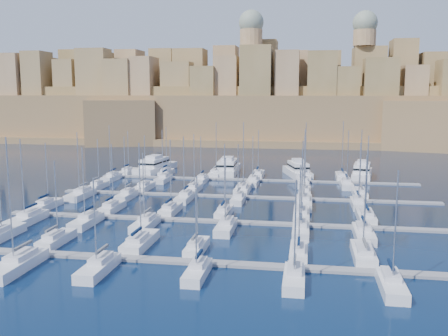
% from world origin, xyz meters
% --- Properties ---
extents(ground, '(600.00, 600.00, 0.00)m').
position_xyz_m(ground, '(0.00, 0.00, 0.00)').
color(ground, black).
rests_on(ground, ground).
extents(pontoon_near, '(84.00, 2.00, 0.40)m').
position_xyz_m(pontoon_near, '(0.00, -34.00, 0.20)').
color(pontoon_near, slate).
rests_on(pontoon_near, ground).
extents(pontoon_mid_near, '(84.00, 2.00, 0.40)m').
position_xyz_m(pontoon_mid_near, '(0.00, -12.00, 0.20)').
color(pontoon_mid_near, slate).
rests_on(pontoon_mid_near, ground).
extents(pontoon_mid_far, '(84.00, 2.00, 0.40)m').
position_xyz_m(pontoon_mid_far, '(0.00, 10.00, 0.20)').
color(pontoon_mid_far, slate).
rests_on(pontoon_mid_far, ground).
extents(pontoon_far, '(84.00, 2.00, 0.40)m').
position_xyz_m(pontoon_far, '(0.00, 32.00, 0.20)').
color(pontoon_far, slate).
rests_on(pontoon_far, ground).
extents(sailboat_1, '(2.62, 8.72, 13.16)m').
position_xyz_m(sailboat_1, '(-24.10, -28.75, 0.73)').
color(sailboat_1, silver).
rests_on(sailboat_1, ground).
extents(sailboat_2, '(3.06, 10.21, 16.01)m').
position_xyz_m(sailboat_2, '(-10.91, -28.02, 0.77)').
color(sailboat_2, silver).
rests_on(sailboat_2, ground).
extents(sailboat_3, '(2.40, 8.00, 11.47)m').
position_xyz_m(sailboat_3, '(-1.90, -29.11, 0.71)').
color(sailboat_3, silver).
rests_on(sailboat_3, ground).
extents(sailboat_4, '(2.46, 8.20, 13.44)m').
position_xyz_m(sailboat_4, '(12.85, -29.01, 0.73)').
color(sailboat_4, silver).
rests_on(sailboat_4, ground).
extents(sailboat_5, '(2.90, 9.68, 14.89)m').
position_xyz_m(sailboat_5, '(21.80, -28.28, 0.76)').
color(sailboat_5, silver).
rests_on(sailboat_5, ground).
extents(sailboat_7, '(3.29, 10.97, 17.89)m').
position_xyz_m(sailboat_7, '(-23.48, -40.36, 0.79)').
color(sailboat_7, silver).
rests_on(sailboat_7, ground).
extents(sailboat_8, '(2.77, 9.23, 12.86)m').
position_xyz_m(sailboat_8, '(-12.54, -39.50, 0.74)').
color(sailboat_8, silver).
rests_on(sailboat_8, ground).
extents(sailboat_9, '(2.41, 8.02, 11.54)m').
position_xyz_m(sailboat_9, '(0.39, -38.91, 0.71)').
color(sailboat_9, silver).
rests_on(sailboat_9, ground).
extents(sailboat_10, '(2.56, 8.54, 13.26)m').
position_xyz_m(sailboat_10, '(12.51, -39.16, 0.73)').
color(sailboat_10, silver).
rests_on(sailboat_10, ground).
extents(sailboat_11, '(2.69, 8.97, 14.70)m').
position_xyz_m(sailboat_11, '(23.86, -39.37, 0.75)').
color(sailboat_11, silver).
rests_on(sailboat_11, ground).
extents(sailboat_12, '(2.61, 8.69, 13.49)m').
position_xyz_m(sailboat_12, '(-37.75, -6.76, 0.74)').
color(sailboat_12, silver).
rests_on(sailboat_12, ground).
extents(sailboat_13, '(2.62, 8.74, 13.52)m').
position_xyz_m(sailboat_13, '(-23.92, -6.74, 0.74)').
color(sailboat_13, silver).
rests_on(sailboat_13, ground).
extents(sailboat_14, '(2.66, 8.86, 14.56)m').
position_xyz_m(sailboat_14, '(-12.09, -6.68, 0.75)').
color(sailboat_14, silver).
rests_on(sailboat_14, ground).
extents(sailboat_15, '(2.53, 8.44, 13.95)m').
position_xyz_m(sailboat_15, '(-1.53, -6.89, 0.74)').
color(sailboat_15, silver).
rests_on(sailboat_15, ground).
extents(sailboat_16, '(2.89, 9.65, 14.71)m').
position_xyz_m(sailboat_16, '(12.96, -6.30, 0.75)').
color(sailboat_16, silver).
rests_on(sailboat_16, ground).
extents(sailboat_17, '(2.98, 9.93, 15.75)m').
position_xyz_m(sailboat_17, '(24.55, -6.16, 0.76)').
color(sailboat_17, silver).
rests_on(sailboat_17, ground).
extents(sailboat_18, '(3.14, 10.46, 15.47)m').
position_xyz_m(sailboat_18, '(-35.40, -18.10, 0.77)').
color(sailboat_18, silver).
rests_on(sailboat_18, ground).
extents(sailboat_19, '(2.83, 9.44, 14.10)m').
position_xyz_m(sailboat_19, '(-24.30, -17.60, 0.75)').
color(sailboat_19, silver).
rests_on(sailboat_19, ground).
extents(sailboat_20, '(2.83, 9.44, 13.40)m').
position_xyz_m(sailboat_20, '(-13.49, -17.60, 0.74)').
color(sailboat_20, silver).
rests_on(sailboat_20, ground).
extents(sailboat_21, '(2.74, 9.12, 12.82)m').
position_xyz_m(sailboat_21, '(0.53, -17.45, 0.73)').
color(sailboat_21, silver).
rests_on(sailboat_21, ground).
extents(sailboat_22, '(2.69, 8.98, 14.63)m').
position_xyz_m(sailboat_22, '(12.99, -17.38, 0.75)').
color(sailboat_22, silver).
rests_on(sailboat_22, ground).
extents(sailboat_23, '(2.96, 9.85, 14.63)m').
position_xyz_m(sailboat_23, '(22.96, -17.81, 0.76)').
color(sailboat_23, silver).
rests_on(sailboat_23, ground).
extents(sailboat_24, '(2.41, 8.02, 12.40)m').
position_xyz_m(sailboat_24, '(-36.28, 14.91, 0.72)').
color(sailboat_24, silver).
rests_on(sailboat_24, ground).
extents(sailboat_25, '(2.71, 9.05, 13.34)m').
position_xyz_m(sailboat_25, '(-24.62, 15.41, 0.74)').
color(sailboat_25, silver).
rests_on(sailboat_25, ground).
extents(sailboat_26, '(2.60, 8.67, 13.85)m').
position_xyz_m(sailboat_26, '(-12.49, 15.22, 0.74)').
color(sailboat_26, silver).
rests_on(sailboat_26, ground).
extents(sailboat_27, '(3.19, 10.63, 16.66)m').
position_xyz_m(sailboat_27, '(-0.92, 16.19, 0.78)').
color(sailboat_27, silver).
rests_on(sailboat_27, ground).
extents(sailboat_28, '(2.63, 8.78, 13.52)m').
position_xyz_m(sailboat_28, '(13.41, 15.28, 0.74)').
color(sailboat_28, silver).
rests_on(sailboat_28, ground).
extents(sailboat_29, '(2.85, 9.50, 15.31)m').
position_xyz_m(sailboat_29, '(25.63, 15.63, 0.76)').
color(sailboat_29, silver).
rests_on(sailboat_29, ground).
extents(sailboat_30, '(3.11, 10.38, 14.92)m').
position_xyz_m(sailboat_30, '(-35.56, 3.94, 0.76)').
color(sailboat_30, silver).
rests_on(sailboat_30, ground).
extents(sailboat_31, '(2.64, 8.81, 14.04)m').
position_xyz_m(sailboat_31, '(-25.23, 4.71, 0.74)').
color(sailboat_31, silver).
rests_on(sailboat_31, ground).
extents(sailboat_32, '(2.69, 8.96, 14.30)m').
position_xyz_m(sailboat_32, '(-12.04, 4.63, 0.75)').
color(sailboat_32, silver).
rests_on(sailboat_32, ground).
extents(sailboat_33, '(2.46, 8.22, 12.81)m').
position_xyz_m(sailboat_33, '(-0.46, 5.00, 0.73)').
color(sailboat_33, silver).
rests_on(sailboat_33, ground).
extents(sailboat_34, '(3.34, 11.14, 16.19)m').
position_xyz_m(sailboat_34, '(13.25, 3.56, 0.78)').
color(sailboat_34, silver).
rests_on(sailboat_34, ground).
extents(sailboat_35, '(2.64, 8.79, 13.50)m').
position_xyz_m(sailboat_35, '(24.24, 4.72, 0.74)').
color(sailboat_35, silver).
rests_on(sailboat_35, ground).
extents(sailboat_36, '(2.52, 8.39, 12.60)m').
position_xyz_m(sailboat_36, '(-36.85, 37.09, 0.73)').
color(sailboat_36, silver).
rests_on(sailboat_36, ground).
extents(sailboat_37, '(2.58, 8.60, 13.89)m').
position_xyz_m(sailboat_37, '(-25.56, 37.19, 0.74)').
color(sailboat_37, silver).
rests_on(sailboat_37, ground).
extents(sailboat_38, '(2.91, 9.69, 15.41)m').
position_xyz_m(sailboat_38, '(-11.32, 37.72, 0.76)').
color(sailboat_38, silver).
rests_on(sailboat_38, ground).
extents(sailboat_39, '(2.93, 9.77, 13.37)m').
position_xyz_m(sailboat_39, '(0.50, 37.76, 0.74)').
color(sailboat_39, silver).
rests_on(sailboat_39, ground).
extents(sailboat_40, '(3.15, 10.49, 15.50)m').
position_xyz_m(sailboat_40, '(13.34, 38.12, 0.77)').
color(sailboat_40, silver).
rests_on(sailboat_40, ground).
extents(sailboat_41, '(3.05, 10.17, 15.93)m').
position_xyz_m(sailboat_41, '(23.12, 37.96, 0.77)').
color(sailboat_41, silver).
rests_on(sailboat_41, ground).
extents(sailboat_42, '(2.73, 9.08, 15.01)m').
position_xyz_m(sailboat_42, '(-37.56, 26.57, 0.75)').
color(sailboat_42, silver).
rests_on(sailboat_42, ground).
extents(sailboat_43, '(2.63, 8.76, 13.95)m').
position_xyz_m(sailboat_43, '(-23.28, 26.73, 0.74)').
color(sailboat_43, silver).
rests_on(sailboat_43, ground).
extents(sailboat_44, '(2.46, 8.19, 12.41)m').
position_xyz_m(sailboat_44, '(-13.16, 27.01, 0.72)').
color(sailboat_44, silver).
rests_on(sailboat_44, ground).
extents(sailboat_45, '(2.80, 9.33, 12.71)m').
position_xyz_m(sailboat_45, '(0.32, 26.45, 0.73)').
color(sailboat_45, silver).
rests_on(sailboat_45, ground).
extents(sailboat_46, '(2.77, 9.24, 12.94)m').
position_xyz_m(sailboat_46, '(13.08, 26.49, 0.74)').
color(sailboat_46, silver).
rests_on(sailboat_46, ground).
extents(sailboat_47, '(2.81, 9.36, 14.38)m').
position_xyz_m(sailboat_47, '(23.54, 26.44, 0.75)').
color(sailboat_47, silver).
rests_on(sailboat_47, ground).
extents(motor_yacht_a, '(8.32, 19.86, 5.25)m').
position_xyz_m(motor_yacht_a, '(-30.50, 42.75, 1.73)').
color(motor_yacht_a, silver).
rests_on(motor_yacht_a, ground).
extents(motor_yacht_b, '(6.16, 18.66, 5.25)m').
position_xyz_m(motor_yacht_b, '(-8.71, 42.38, 1.73)').
color(motor_yacht_b, silver).
rests_on(motor_yacht_b, ground).
extents(motor_yacht_c, '(8.90, 16.62, 5.25)m').
position_xyz_m(motor_yacht_c, '(11.26, 41.16, 1.73)').
color(motor_yacht_c, silver).
rests_on(motor_yacht_c, ground).
extents(motor_yacht_d, '(7.03, 16.35, 5.25)m').
position_xyz_m(motor_yacht_d, '(28.69, 41.10, 1.73)').
color(motor_yacht_d, silver).
rests_on(motor_yacht_d, ground).
extents(fortified_city, '(460.00, 108.95, 59.52)m').
position_xyz_m(fortified_city, '(-0.19, 155.26, 14.74)').
color(fortified_city, brown).
rests_on(fortified_city, ground).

